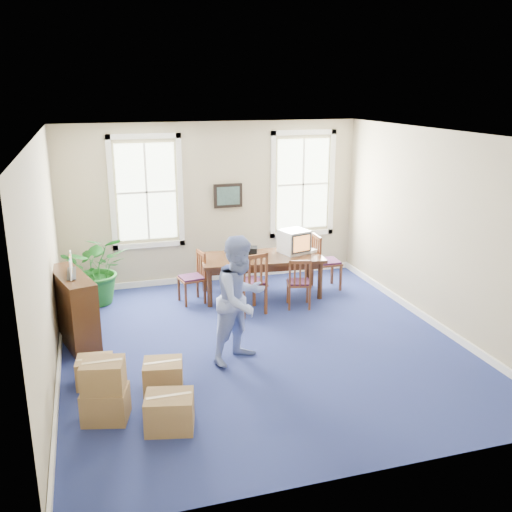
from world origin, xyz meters
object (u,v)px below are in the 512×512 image
object	(u,v)px
conference_table	(261,276)
credenza	(74,308)
cardboard_boxes	(121,383)
chair_near_left	(249,282)
man	(241,299)
potted_plant	(98,269)
crt_tv	(294,241)

from	to	relation	value
conference_table	credenza	size ratio (longest dim) A/B	1.62
conference_table	cardboard_boxes	size ratio (longest dim) A/B	1.62
cardboard_boxes	chair_near_left	bearing A→B (deg)	48.37
man	cardboard_boxes	world-z (taller)	man
chair_near_left	cardboard_boxes	xyz separation A→B (m)	(-2.38, -2.67, -0.16)
chair_near_left	man	size ratio (longest dim) A/B	0.60
man	potted_plant	distance (m)	3.52
potted_plant	cardboard_boxes	size ratio (longest dim) A/B	0.94
credenza	cardboard_boxes	distance (m)	2.37
chair_near_left	cardboard_boxes	world-z (taller)	chair_near_left
chair_near_left	potted_plant	size ratio (longest dim) A/B	0.85
crt_tv	man	distance (m)	3.09
crt_tv	chair_near_left	size ratio (longest dim) A/B	0.47
potted_plant	cardboard_boxes	distance (m)	3.92
credenza	potted_plant	bearing A→B (deg)	59.44
credenza	potted_plant	distance (m)	1.66
conference_table	crt_tv	distance (m)	0.91
chair_near_left	cardboard_boxes	size ratio (longest dim) A/B	0.80
conference_table	cardboard_boxes	xyz separation A→B (m)	(-2.84, -3.45, 0.01)
conference_table	chair_near_left	bearing A→B (deg)	-115.52
man	credenza	bearing A→B (deg)	118.96
conference_table	cardboard_boxes	world-z (taller)	cardboard_boxes
cardboard_boxes	credenza	bearing A→B (deg)	103.48
chair_near_left	man	xyz separation A→B (m)	(-0.61, -1.72, 0.37)
chair_near_left	man	world-z (taller)	man
chair_near_left	crt_tv	bearing A→B (deg)	-155.51
conference_table	cardboard_boxes	bearing A→B (deg)	-124.04
man	credenza	xyz separation A→B (m)	(-2.32, 1.35, -0.38)
conference_table	crt_tv	size ratio (longest dim) A/B	4.28
conference_table	credenza	distance (m)	3.59
chair_near_left	credenza	bearing A→B (deg)	-4.31
chair_near_left	credenza	world-z (taller)	chair_near_left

